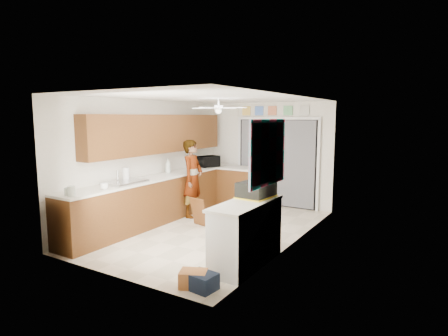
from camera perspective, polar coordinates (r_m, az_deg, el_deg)
The scene contains 42 objects.
floor at distance 7.31m, azimuth -1.64°, elevation -9.33°, with size 5.00×5.00×0.00m, color beige.
ceiling at distance 7.00m, azimuth -1.72°, elevation 10.63°, with size 5.00×5.00×0.00m, color white.
wall_back at distance 9.23m, azimuth 6.76°, elevation 2.13°, with size 3.20×3.20×0.00m, color white.
wall_front at distance 5.15m, azimuth -16.94°, elevation -2.65°, with size 3.20×3.20×0.00m, color white.
wall_left at distance 8.02m, azimuth -11.34°, elevation 1.18°, with size 5.00×5.00×0.00m, color white.
wall_right at distance 6.33m, azimuth 10.58°, elevation -0.54°, with size 5.00×5.00×0.00m, color white.
left_base_cabinets at distance 7.96m, azimuth -9.58°, elevation -4.68°, with size 0.60×4.80×0.90m, color brown.
left_countertop at distance 7.86m, azimuth -9.60°, elevation -1.34°, with size 0.62×4.80×0.04m, color white.
upper_cabinets at distance 8.02m, azimuth -9.63°, elevation 5.16°, with size 0.32×4.00×0.80m, color brown.
sink_basin at distance 7.14m, azimuth -14.85°, elevation -2.13°, with size 0.50×0.76×0.06m, color silver.
faucet at distance 7.26m, azimuth -15.92°, elevation -1.25°, with size 0.03×0.03×0.22m, color silver.
peninsula_base at distance 9.13m, azimuth 2.51°, elevation -2.96°, with size 1.00×0.60×0.90m, color brown.
peninsula_top at distance 9.05m, azimuth 2.53°, elevation -0.04°, with size 1.04×0.64×0.04m, color white.
back_opening_recess at distance 9.13m, azimuth 8.09°, elevation 0.78°, with size 2.00×0.06×2.10m, color black.
curtain_panel at distance 9.09m, azimuth 7.99°, elevation 0.75°, with size 1.90×0.03×2.05m, color slate.
door_trim_left at distance 9.54m, azimuth 2.38°, elevation 1.16°, with size 0.06×0.04×2.10m, color white.
door_trim_right at distance 8.76m, azimuth 14.16°, elevation 0.32°, with size 0.06×0.04×2.10m, color white.
door_trim_head at distance 9.03m, azimuth 8.14°, elevation 7.51°, with size 2.10×0.04×0.06m, color white.
header_frame_0 at distance 9.43m, azimuth 3.43°, elevation 8.68°, with size 0.22×0.02×0.22m, color #F1C250.
header_frame_1 at distance 9.27m, azimuth 5.36°, elevation 8.67°, with size 0.22×0.02×0.22m, color #527CDD.
header_frame_2 at distance 9.12m, azimuth 7.36°, elevation 8.66°, with size 0.22×0.02×0.22m, color #D3754F.
header_frame_3 at distance 8.97m, azimuth 9.73°, elevation 8.63°, with size 0.22×0.02×0.22m, color #69B97B.
header_frame_4 at distance 8.83m, azimuth 12.17°, elevation 8.58°, with size 0.22×0.02×0.22m, color beige.
route66_sign at distance 9.60m, azimuth 1.55°, elevation 8.67°, with size 0.22×0.02×0.26m, color silver.
right_counter_base at distance 5.54m, azimuth 3.45°, elevation -10.14°, with size 0.50×1.40×0.90m, color white.
right_counter_top at distance 5.42m, azimuth 3.40°, elevation -5.39°, with size 0.54×1.44×0.04m, color white.
abstract_painting at distance 5.37m, azimuth 6.72°, elevation 2.36°, with size 0.03×1.15×0.95m, color #DE5280.
ceiling_fan at distance 7.16m, azimuth -0.84°, elevation 9.13°, with size 1.14×1.14×0.24m, color white.
microwave at distance 9.13m, azimuth -2.37°, elevation 1.01°, with size 0.49×0.33×0.27m, color black.
soap_bottle at distance 8.23m, azimuth -8.52°, elevation 0.35°, with size 0.12×0.12×0.32m, color silver.
cup at distance 6.64m, azimuth -17.80°, elevation -2.65°, with size 0.13×0.13×0.11m, color white.
jar_a at distance 6.23m, azimuth -22.24°, elevation -3.28°, with size 0.11×0.11×0.16m, color silver.
jar_b at distance 6.32m, azimuth -22.83°, elevation -3.34°, with size 0.08×0.08×0.12m, color silver.
paper_towel_roll at distance 7.35m, azimuth -14.73°, elevation -0.93°, with size 0.12×0.12×0.26m, color white.
suitcase at distance 5.72m, azimuth 4.94°, elevation -3.27°, with size 0.42×0.56×0.24m, color black.
suitcase_rim at distance 5.74m, azimuth 4.92°, elevation -4.35°, with size 0.44×0.58×0.02m, color yellow.
suitcase_lid at distance 5.93m, azimuth 6.20°, elevation -0.43°, with size 0.42×0.03×0.50m, color black.
cardboard_box at distance 4.98m, azimuth -4.69°, elevation -16.49°, with size 0.34×0.26×0.21m, color #C3703D.
navy_crate at distance 4.91m, azimuth -3.35°, elevation -16.87°, with size 0.35×0.29×0.21m, color #141D32.
cabinet_door_panel at distance 7.47m, azimuth -3.85°, elevation -6.70°, with size 0.38×0.03×0.57m, color brown.
man at distance 8.08m, azimuth -4.81°, elevation -1.61°, with size 0.61×0.40×1.67m, color white.
dog at distance 7.02m, azimuth 1.18°, elevation -8.08°, with size 0.25×0.59×0.47m, color black.
Camera 1 is at (3.79, -5.87, 2.16)m, focal length 30.00 mm.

